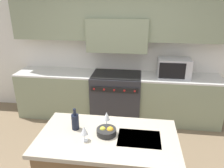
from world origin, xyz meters
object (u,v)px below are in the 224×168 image
at_px(wine_bottle, 75,121).
at_px(wine_glass_far, 107,116).
at_px(fruit_bowl, 107,131).
at_px(range_stove, 116,96).
at_px(wine_glass_near, 84,131).
at_px(microwave, 174,68).

height_order(wine_bottle, wine_glass_far, wine_bottle).
bearing_deg(fruit_bowl, range_stove, 93.40).
bearing_deg(wine_glass_far, wine_bottle, -160.38).
bearing_deg(wine_bottle, wine_glass_near, -51.81).
bearing_deg(wine_glass_far, range_stove, 92.87).
distance_m(microwave, fruit_bowl, 2.19).
distance_m(wine_bottle, wine_glass_near, 0.24).
xyz_separation_m(wine_bottle, wine_glass_near, (0.15, -0.19, 0.02)).
bearing_deg(range_stove, wine_glass_near, -92.42).
relative_size(wine_glass_near, fruit_bowl, 0.81).
height_order(range_stove, fruit_bowl, fruit_bowl).
distance_m(microwave, wine_glass_near, 2.40).
distance_m(range_stove, wine_glass_near, 2.17).
relative_size(microwave, wine_glass_far, 3.41).
bearing_deg(fruit_bowl, wine_glass_far, 98.66).
height_order(range_stove, wine_glass_near, wine_glass_near).
height_order(wine_glass_near, fruit_bowl, wine_glass_near).
xyz_separation_m(range_stove, fruit_bowl, (0.12, -1.96, 0.50)).
xyz_separation_m(microwave, wine_bottle, (-1.29, -1.92, -0.07)).
distance_m(wine_glass_near, fruit_bowl, 0.26).
relative_size(range_stove, wine_glass_far, 5.52).
bearing_deg(microwave, wine_bottle, -123.82).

